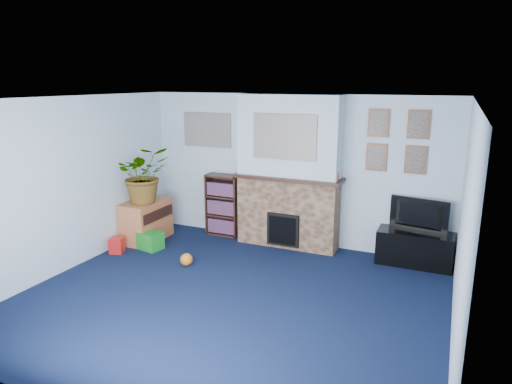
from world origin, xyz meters
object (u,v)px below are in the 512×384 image
at_px(television, 417,216).
at_px(tv_stand, 414,250).
at_px(bookshelf, 224,206).
at_px(sideboard, 146,220).

bearing_deg(television, tv_stand, 100.10).
height_order(bookshelf, sideboard, bookshelf).
bearing_deg(sideboard, bookshelf, 36.52).
bearing_deg(sideboard, tv_stand, 9.48).
bearing_deg(television, bookshelf, 9.07).
relative_size(tv_stand, television, 1.27).
xyz_separation_m(tv_stand, television, (0.00, 0.02, 0.51)).
relative_size(bookshelf, sideboard, 1.22).
relative_size(tv_stand, sideboard, 1.21).
xyz_separation_m(television, bookshelf, (-3.14, 0.06, -0.23)).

